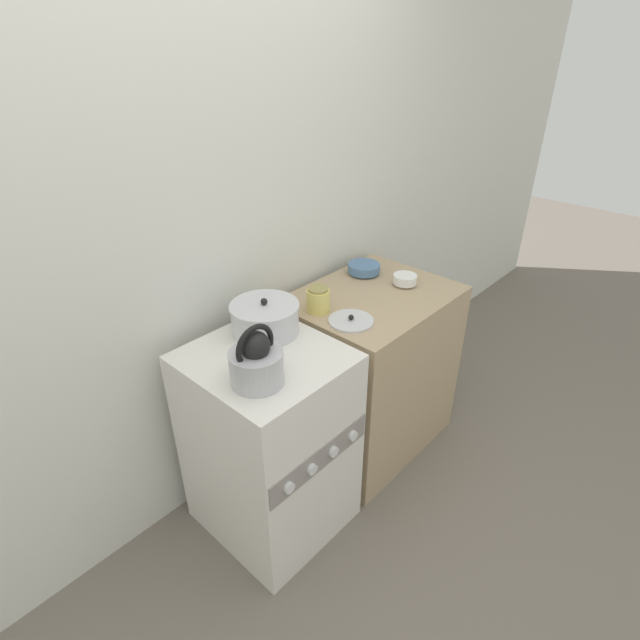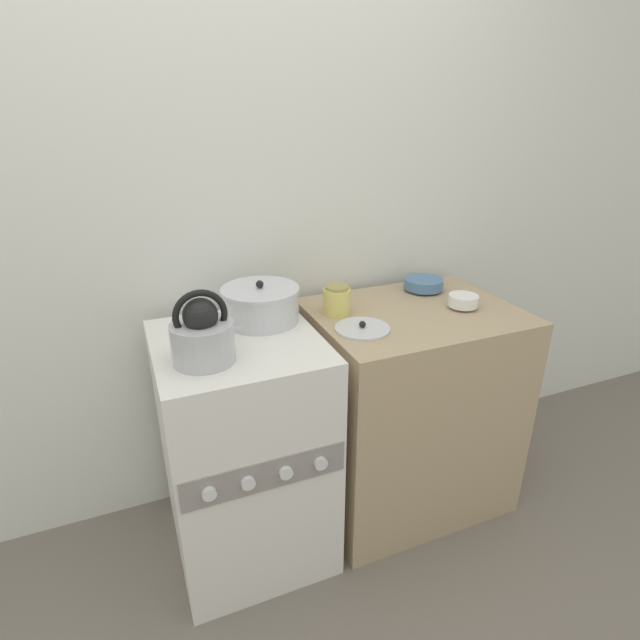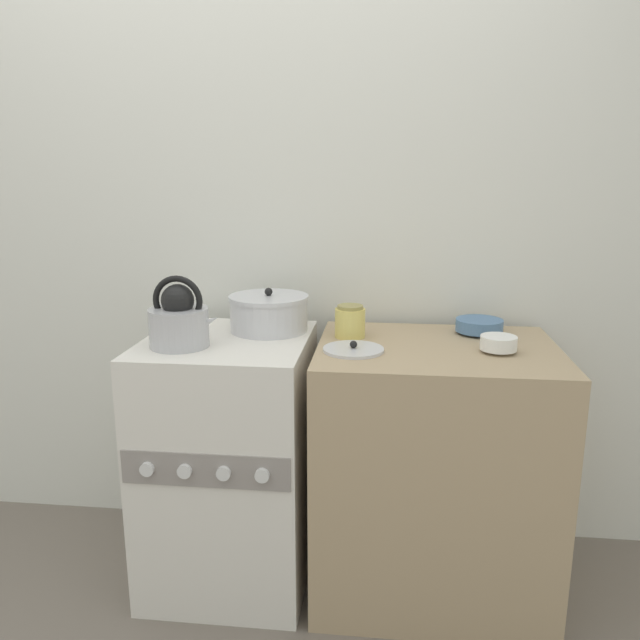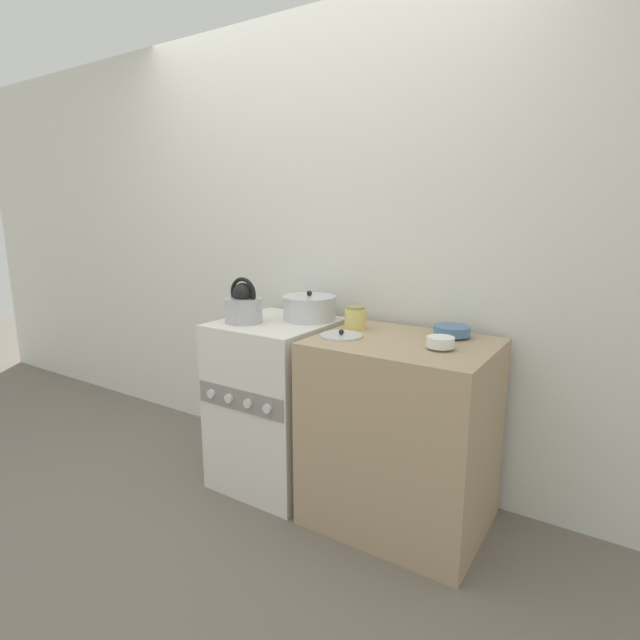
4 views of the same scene
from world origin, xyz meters
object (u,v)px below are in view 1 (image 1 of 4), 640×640
(stove, at_px, (270,442))
(small_ceramic_bowl, at_px, (405,279))
(cooking_pot, at_px, (265,318))
(loose_pot_lid, at_px, (351,321))
(enamel_bowl, at_px, (364,268))
(storage_jar, at_px, (318,300))
(kettle, at_px, (257,361))

(stove, xyz_separation_m, small_ceramic_bowl, (0.90, -0.03, 0.47))
(cooking_pot, relative_size, loose_pot_lid, 1.44)
(enamel_bowl, distance_m, small_ceramic_bowl, 0.23)
(cooking_pot, distance_m, enamel_bowl, 0.75)
(small_ceramic_bowl, xyz_separation_m, loose_pot_lid, (-0.46, -0.04, -0.02))
(stove, height_order, small_ceramic_bowl, small_ceramic_bowl)
(stove, xyz_separation_m, loose_pot_lid, (0.44, -0.07, 0.44))
(small_ceramic_bowl, xyz_separation_m, storage_jar, (-0.48, 0.14, 0.02))
(kettle, bearing_deg, enamel_bowl, 17.10)
(cooking_pot, distance_m, loose_pot_lid, 0.38)
(enamel_bowl, height_order, loose_pot_lid, enamel_bowl)
(kettle, xyz_separation_m, cooking_pot, (0.25, 0.23, -0.02))
(kettle, relative_size, cooking_pot, 0.83)
(stove, height_order, loose_pot_lid, loose_pot_lid)
(enamel_bowl, bearing_deg, small_ceramic_bowl, -82.93)
(small_ceramic_bowl, bearing_deg, storage_jar, 164.21)
(stove, bearing_deg, enamel_bowl, 12.99)
(kettle, height_order, loose_pot_lid, kettle)
(stove, bearing_deg, storage_jar, 13.95)
(storage_jar, xyz_separation_m, loose_pot_lid, (0.02, -0.17, -0.05))
(loose_pot_lid, bearing_deg, kettle, -176.37)
(kettle, bearing_deg, loose_pot_lid, 3.63)
(loose_pot_lid, bearing_deg, cooking_pot, 147.56)
(stove, distance_m, enamel_bowl, 1.00)
(kettle, bearing_deg, cooking_pot, 43.45)
(storage_jar, relative_size, loose_pot_lid, 0.57)
(small_ceramic_bowl, height_order, storage_jar, storage_jar)
(enamel_bowl, height_order, small_ceramic_bowl, small_ceramic_bowl)
(kettle, relative_size, small_ceramic_bowl, 2.04)
(small_ceramic_bowl, height_order, loose_pot_lid, small_ceramic_bowl)
(small_ceramic_bowl, relative_size, storage_jar, 1.02)
(enamel_bowl, xyz_separation_m, storage_jar, (-0.45, -0.10, 0.03))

